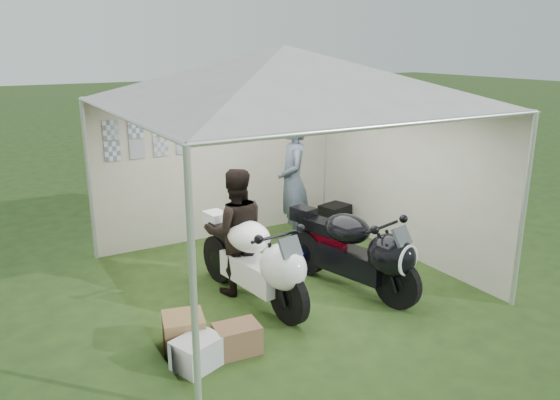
% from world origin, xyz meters
% --- Properties ---
extents(ground, '(80.00, 80.00, 0.00)m').
position_xyz_m(ground, '(0.00, 0.00, 0.00)').
color(ground, '#283E19').
rests_on(ground, ground).
extents(canopy_tent, '(5.66, 5.66, 3.00)m').
position_xyz_m(canopy_tent, '(-0.00, 0.03, 2.58)').
color(canopy_tent, silver).
rests_on(canopy_tent, ground).
extents(motorcycle_white, '(0.63, 2.07, 1.02)m').
position_xyz_m(motorcycle_white, '(-0.63, -0.44, 0.57)').
color(motorcycle_white, black).
rests_on(motorcycle_white, ground).
extents(motorcycle_black, '(0.80, 2.02, 1.01)m').
position_xyz_m(motorcycle_black, '(0.59, -0.78, 0.56)').
color(motorcycle_black, black).
rests_on(motorcycle_black, ground).
extents(paddock_stand, '(0.46, 0.35, 0.31)m').
position_xyz_m(paddock_stand, '(0.36, 0.12, 0.15)').
color(paddock_stand, '#0C14B5').
rests_on(paddock_stand, ground).
extents(person_dark_jacket, '(0.92, 0.81, 1.59)m').
position_xyz_m(person_dark_jacket, '(-0.70, -0.02, 0.79)').
color(person_dark_jacket, black).
rests_on(person_dark_jacket, ground).
extents(person_blue_jacket, '(0.72, 0.85, 1.98)m').
position_xyz_m(person_blue_jacket, '(0.78, 1.06, 0.99)').
color(person_blue_jacket, slate).
rests_on(person_blue_jacket, ground).
extents(equipment_box, '(0.53, 0.46, 0.46)m').
position_xyz_m(equipment_box, '(1.70, 1.24, 0.23)').
color(equipment_box, black).
rests_on(equipment_box, ground).
extents(crate_0, '(0.54, 0.48, 0.30)m').
position_xyz_m(crate_0, '(-1.75, -1.35, 0.15)').
color(crate_0, silver).
rests_on(crate_0, ground).
extents(crate_1, '(0.49, 0.49, 0.36)m').
position_xyz_m(crate_1, '(-1.75, -0.98, 0.18)').
color(crate_1, olive).
rests_on(crate_1, ground).
extents(crate_2, '(0.37, 0.34, 0.22)m').
position_xyz_m(crate_2, '(-1.75, -0.92, 0.11)').
color(crate_2, '#B0B4B9').
rests_on(crate_2, ground).
extents(crate_3, '(0.47, 0.36, 0.30)m').
position_xyz_m(crate_3, '(-1.31, -1.30, 0.15)').
color(crate_3, brown).
rests_on(crate_3, ground).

